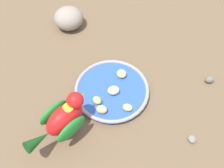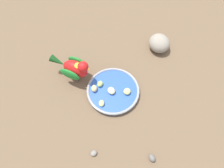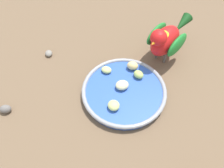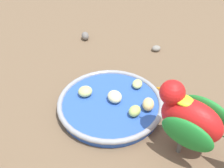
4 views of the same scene
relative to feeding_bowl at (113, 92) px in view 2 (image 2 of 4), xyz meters
The scene contains 11 objects.
ground_plane 0.02m from the feeding_bowl, 63.10° to the right, with size 4.00×4.00×0.00m, color brown.
feeding_bowl is the anchor object (origin of this frame).
apple_piece_0 0.08m from the feeding_bowl, 160.13° to the left, with size 0.03×0.02×0.02m, color #C6D17A.
apple_piece_1 0.08m from the feeding_bowl, 103.12° to the left, with size 0.03×0.02×0.03m, color #E5C67F.
apple_piece_2 0.02m from the feeding_bowl, 139.19° to the left, with size 0.04×0.03×0.02m, color beige.
apple_piece_3 0.07m from the feeding_bowl, 79.30° to the left, with size 0.03×0.02×0.02m, color #B2CC66.
apple_piece_4 0.06m from the feeding_bowl, 79.15° to the right, with size 0.03×0.03×0.02m, color #C6D17A.
parrot 0.20m from the feeding_bowl, 81.66° to the left, with size 0.10×0.20×0.14m.
rock_large 0.34m from the feeding_bowl, 24.57° to the right, with size 0.11×0.10×0.08m, color gray.
pebble_0 0.31m from the feeding_bowl, 134.72° to the right, with size 0.03×0.02×0.02m, color slate.
pebble_1 0.27m from the feeding_bowl, behind, with size 0.03×0.02×0.02m, color gray.
Camera 2 is at (-0.39, -0.11, 0.80)m, focal length 32.15 mm.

